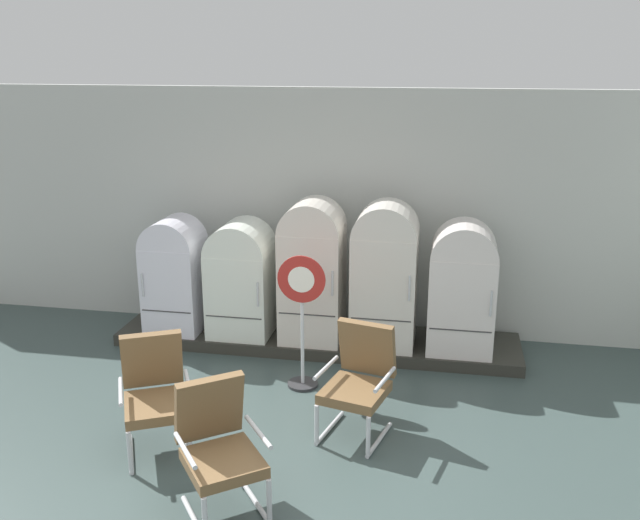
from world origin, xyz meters
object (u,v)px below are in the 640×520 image
refrigerator_0 (175,272)px  refrigerator_3 (385,271)px  refrigerator_2 (312,267)px  armchair_right (359,377)px  refrigerator_4 (462,284)px  armchair_left (155,390)px  armchair_center (218,443)px  sign_stand (302,322)px  refrigerator_1 (241,276)px

refrigerator_0 → refrigerator_3: refrigerator_3 is taller
refrigerator_2 → armchair_right: refrigerator_2 is taller
refrigerator_4 → armchair_left: size_ratio=1.43×
armchair_right → armchair_center: 1.57m
armchair_left → sign_stand: (1.02, 1.35, 0.17)m
refrigerator_1 → armchair_center: (0.73, -3.04, -0.30)m
refrigerator_4 → sign_stand: (-1.60, -0.96, -0.18)m
armchair_right → refrigerator_2: bearing=114.0°
refrigerator_2 → refrigerator_3: 0.82m
refrigerator_2 → armchair_right: 1.95m
sign_stand → refrigerator_4: bearing=31.0°
refrigerator_3 → refrigerator_4: 0.86m
refrigerator_2 → armchair_center: bearing=-92.4°
refrigerator_0 → armchair_center: (1.53, -3.01, -0.31)m
refrigerator_1 → armchair_center: bearing=-76.6°
refrigerator_0 → armchair_center: refrigerator_0 is taller
refrigerator_4 → armchair_center: size_ratio=1.43×
refrigerator_1 → armchair_center: 3.14m
refrigerator_2 → refrigerator_1: bearing=178.9°
armchair_left → refrigerator_0: bearing=107.4°
refrigerator_2 → sign_stand: size_ratio=1.15×
sign_stand → refrigerator_0: bearing=151.3°
armchair_center → armchair_left: bearing=138.7°
refrigerator_1 → armchair_left: (-0.09, -2.32, -0.30)m
armchair_right → sign_stand: (-0.69, 0.77, 0.17)m
refrigerator_1 → sign_stand: (0.93, -0.98, -0.12)m
refrigerator_0 → armchair_right: 2.99m
refrigerator_3 → armchair_center: bearing=-107.4°
armchair_center → armchair_right: bearing=55.4°
armchair_right → armchair_center: (-0.89, -1.29, 0.00)m
refrigerator_2 → armchair_left: 2.53m
refrigerator_0 → refrigerator_4: (3.33, 0.00, 0.05)m
refrigerator_4 → armchair_right: size_ratio=1.43×
refrigerator_4 → refrigerator_2: bearing=179.9°
refrigerator_1 → armchair_left: bearing=-92.2°
armchair_left → refrigerator_3: bearing=52.7°
armchair_right → sign_stand: bearing=131.9°
armchair_right → armchair_left: bearing=-161.3°
refrigerator_3 → refrigerator_4: size_ratio=1.13×
refrigerator_2 → armchair_right: size_ratio=1.61×
refrigerator_3 → armchair_left: bearing=-127.3°
sign_stand → armchair_center: bearing=-95.7°
refrigerator_0 → armchair_left: size_ratio=1.34×
refrigerator_1 → refrigerator_2: bearing=-1.1°
refrigerator_2 → refrigerator_4: size_ratio=1.13×
refrigerator_4 → armchair_left: (-2.61, -2.30, -0.36)m
refrigerator_4 → armchair_left: refrigerator_4 is taller
refrigerator_4 → armchair_center: 3.53m
armchair_right → sign_stand: sign_stand is taller
refrigerator_3 → refrigerator_4: bearing=-0.3°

